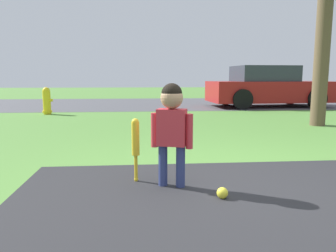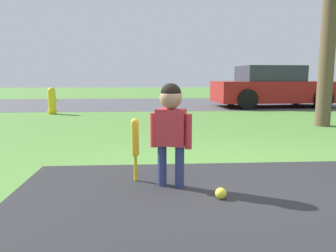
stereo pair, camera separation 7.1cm
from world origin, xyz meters
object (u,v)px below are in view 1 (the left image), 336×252
object	(u,v)px
baseball_bat	(136,141)
parked_car	(267,88)
child	(172,120)
sports_ball	(222,193)
fire_hydrant	(47,101)

from	to	relation	value
baseball_bat	parked_car	distance (m)	9.13
child	parked_car	world-z (taller)	parked_car
baseball_bat	sports_ball	distance (m)	0.98
child	baseball_bat	distance (m)	0.44
sports_ball	fire_hydrant	distance (m)	7.44
child	baseball_bat	bearing A→B (deg)	170.44
baseball_bat	fire_hydrant	xyz separation A→B (m)	(-2.52, 6.15, -0.04)
parked_car	child	bearing A→B (deg)	-119.91
child	sports_ball	world-z (taller)	child
child	sports_ball	distance (m)	0.79
baseball_bat	sports_ball	xyz separation A→B (m)	(0.74, -0.53, -0.36)
sports_ball	parked_car	distance (m)	9.30
fire_hydrant	sports_ball	bearing A→B (deg)	-64.01
fire_hydrant	baseball_bat	bearing A→B (deg)	-67.74
fire_hydrant	parked_car	world-z (taller)	parked_car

